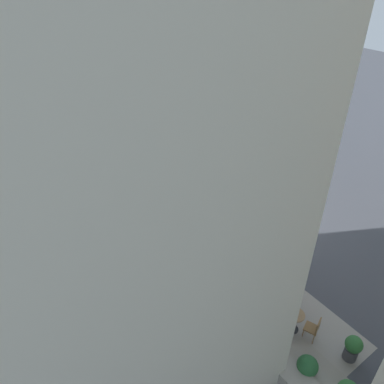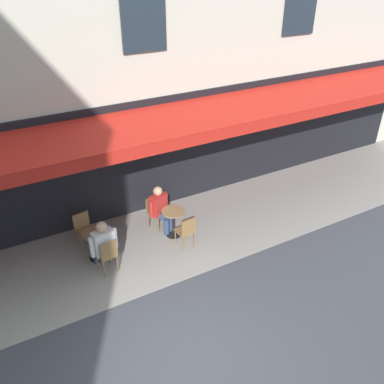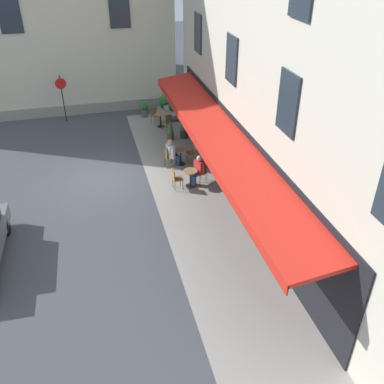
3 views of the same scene
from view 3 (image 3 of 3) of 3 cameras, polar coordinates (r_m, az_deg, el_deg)
name	(u,v)px [view 3 (image 3 of 3)]	position (r m, az deg, el deg)	size (l,w,h in m)	color
ground_plane	(105,179)	(18.78, -11.64, 1.77)	(70.00, 70.00, 0.00)	#42444C
sidewalk_cafe_terrace	(200,208)	(16.45, 1.10, -2.20)	(20.50, 3.20, 0.01)	gray
back_alley_steps	(175,110)	(25.14, -2.31, 10.95)	(2.40, 1.75, 0.60)	gray
cafe_table_near_entrance	(190,176)	(17.60, -0.23, 2.15)	(0.60, 0.60, 0.75)	black
cafe_chair_wicker_by_window	(176,177)	(17.41, -2.21, 1.98)	(0.43, 0.43, 0.91)	olive
cafe_chair_wicker_back_row	(202,170)	(17.93, 1.34, 2.94)	(0.53, 0.53, 0.91)	olive
cafe_table_mid_terrace	(181,154)	(19.35, -1.54, 5.06)	(0.60, 0.60, 0.75)	black
cafe_chair_wicker_near_door	(168,156)	(19.13, -3.30, 4.87)	(0.45, 0.45, 0.91)	olive
cafe_chair_wicker_kerbside	(193,151)	(19.55, 0.18, 5.55)	(0.46, 0.46, 0.91)	olive
cafe_table_streetside	(161,118)	(23.35, -4.24, 9.86)	(0.60, 0.60, 0.75)	black
cafe_chair_wicker_corner_right	(155,114)	(23.84, -5.06, 10.44)	(0.52, 0.52, 0.91)	olive
cafe_chair_wicker_corner_left	(167,121)	(22.85, -3.33, 9.54)	(0.53, 0.53, 0.91)	olive
seated_patron_in_white	(172,152)	(19.12, -2.71, 5.41)	(0.67, 0.60, 1.32)	navy
seated_companion_in_red	(198,169)	(17.74, 0.82, 3.13)	(0.60, 0.62, 1.28)	navy
no_parking_sign	(62,90)	(24.63, -17.13, 12.97)	(0.13, 0.58, 2.60)	black
potted_plant_under_sign	(164,102)	(25.69, -3.77, 12.01)	(0.59, 0.59, 0.90)	#2D2D33
potted_plant_mid_terrace	(173,107)	(24.74, -2.52, 11.30)	(0.60, 0.60, 0.94)	brown
potted_plant_by_steps	(144,108)	(24.82, -6.46, 11.14)	(0.52, 0.52, 0.92)	#4C4C51
potted_plant_entrance_left	(170,130)	(21.79, -2.96, 8.32)	(0.35, 0.35, 1.06)	brown
potted_plant_entrance_right	(184,131)	(22.05, -1.09, 8.20)	(0.42, 0.42, 0.73)	#2D2D33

